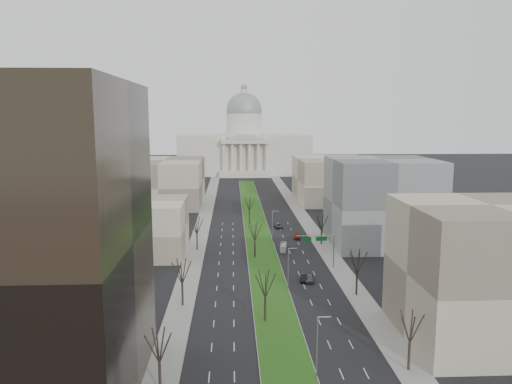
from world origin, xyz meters
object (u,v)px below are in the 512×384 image
object	(u,v)px
car_grey_near	(310,278)
box_van	(283,247)
car_black	(304,278)
car_red	(297,236)
car_grey_far	(278,226)

from	to	relation	value
car_grey_near	box_van	bearing A→B (deg)	106.22
car_black	box_van	distance (m)	24.73
car_black	car_red	xyz separation A→B (m)	(3.37, 37.92, -0.05)
car_black	car_red	bearing A→B (deg)	93.64
car_black	car_red	size ratio (longest dim) A/B	0.95
car_red	box_van	xyz separation A→B (m)	(-5.38, -13.27, 0.27)
car_red	box_van	size ratio (longest dim) A/B	0.69
car_black	car_grey_near	bearing A→B (deg)	-19.66
car_grey_near	box_van	distance (m)	25.49
car_grey_near	car_grey_far	size ratio (longest dim) A/B	0.96
car_grey_near	car_black	size ratio (longest dim) A/B	0.99
car_grey_far	box_van	xyz separation A→B (m)	(-1.17, -27.57, 0.31)
car_red	box_van	distance (m)	14.32
box_van	car_grey_near	bearing A→B (deg)	-74.42
car_grey_near	car_red	size ratio (longest dim) A/B	0.94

